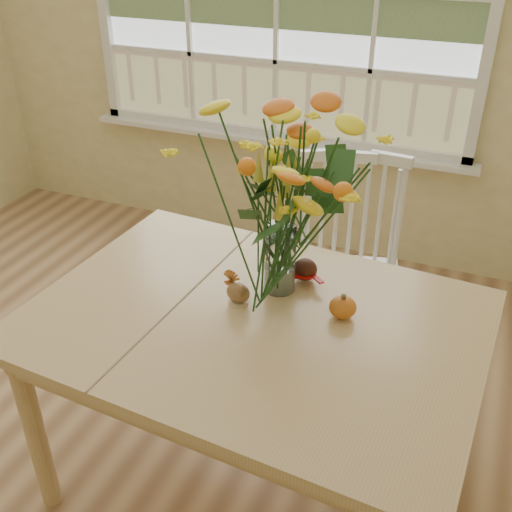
% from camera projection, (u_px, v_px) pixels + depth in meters
% --- Properties ---
extents(floor, '(4.00, 4.50, 0.01)m').
position_uv_depth(floor, '(62.00, 503.00, 2.25)').
color(floor, '#916846').
rests_on(floor, ground).
extents(wall_back, '(4.00, 0.02, 2.70)m').
position_uv_depth(wall_back, '(279.00, 24.00, 3.34)').
color(wall_back, '#D5C488').
rests_on(wall_back, floor).
extents(dining_table, '(1.52, 1.13, 0.78)m').
position_uv_depth(dining_table, '(254.00, 339.00, 2.00)').
color(dining_table, tan).
rests_on(dining_table, floor).
extents(windsor_chair, '(0.56, 0.54, 1.01)m').
position_uv_depth(windsor_chair, '(347.00, 259.00, 2.68)').
color(windsor_chair, white).
rests_on(windsor_chair, floor).
extents(flower_vase, '(0.51, 0.51, 0.61)m').
position_uv_depth(flower_vase, '(281.00, 193.00, 1.91)').
color(flower_vase, white).
rests_on(flower_vase, dining_table).
extents(pumpkin, '(0.09, 0.09, 0.07)m').
position_uv_depth(pumpkin, '(343.00, 308.00, 1.93)').
color(pumpkin, '#C46317').
rests_on(pumpkin, dining_table).
extents(turkey_figurine, '(0.10, 0.08, 0.11)m').
position_uv_depth(turkey_figurine, '(238.00, 293.00, 2.00)').
color(turkey_figurine, '#CCB78C').
rests_on(turkey_figurine, dining_table).
extents(dark_gourd, '(0.13, 0.10, 0.08)m').
position_uv_depth(dark_gourd, '(305.00, 270.00, 2.12)').
color(dark_gourd, '#38160F').
rests_on(dark_gourd, dining_table).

